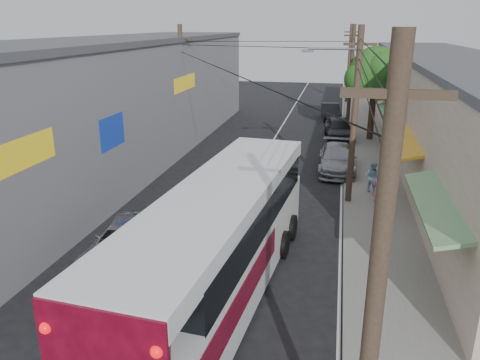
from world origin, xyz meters
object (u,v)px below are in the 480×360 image
Objects in this scene: parked_suv at (337,159)px; pedestrian_near at (380,189)px; parked_car_far at (331,112)px; pedestrian_far at (372,177)px; jeepney at (127,244)px; parked_car_mid at (339,128)px; coach_bus at (222,241)px.

parked_suv is 6.00m from pedestrian_near.
parked_suv is 15.46m from parked_car_far.
pedestrian_far is (1.73, -3.48, 0.15)m from parked_suv.
jeepney is 1.07× the size of parked_car_mid.
coach_bus is 3.08× the size of parked_car_far.
pedestrian_far is at bearing 41.60° from jeepney.
parked_car_mid is 7.48m from parked_car_far.
parked_car_far is at bearing 91.84° from parked_suv.
parked_suv is 1.09× the size of parked_car_mid.
parked_car_mid is 3.06× the size of pedestrian_far.
parked_suv is at bearing -80.17° from pedestrian_near.
pedestrian_far reaches higher than parked_car_mid.
jeepney is 28.63m from parked_car_far.
coach_bus is 11.60m from pedestrian_far.
coach_bus is at bearing -101.41° from parked_car_far.
jeepney is at bearing 164.77° from coach_bus.
jeepney is 12.61m from pedestrian_far.
parked_car_mid is (3.27, 21.90, -1.06)m from coach_bus.
pedestrian_far is (2.53, -18.91, 0.20)m from parked_car_far.
jeepney reaches higher than parked_car_far.
coach_bus reaches higher than pedestrian_far.
pedestrian_far reaches higher than parked_car_far.
jeepney is 3.27× the size of pedestrian_far.
jeepney is 0.98× the size of parked_suv.
coach_bus reaches higher than jeepney.
parked_suv is at bearing 56.38° from jeepney.
parked_car_far is (-0.80, 7.44, -0.12)m from parked_car_mid.
parked_car_mid reaches higher than jeepney.
parked_suv is at bearing -96.35° from parked_car_mid.
parked_car_far is at bearing 89.79° from parked_car_mid.
pedestrian_near reaches higher than pedestrian_far.
parked_car_mid is (7.08, 20.50, 0.10)m from jeepney.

